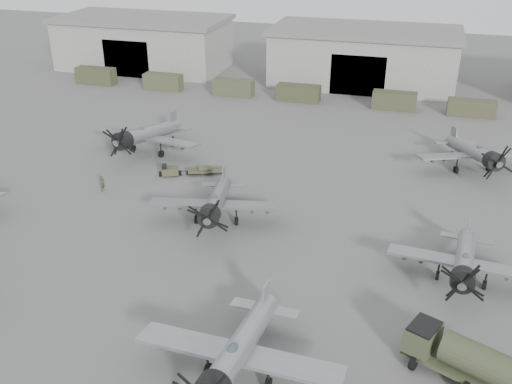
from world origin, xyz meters
The scene contains 17 objects.
ground centered at (0.00, 0.00, 0.00)m, with size 220.00×220.00×0.00m, color #5A5957.
hangar_left centered at (-38.00, 61.96, 4.37)m, with size 29.00×14.80×8.70m.
hangar_center centered at (0.00, 61.96, 4.37)m, with size 29.00×14.80×8.70m.
support_truck_0 centered at (-40.81, 50.00, 1.30)m, with size 6.26×2.20×2.60m, color #40402A.
support_truck_1 centered at (-29.16, 50.00, 1.22)m, with size 5.90×2.20×2.43m, color #45492F.
support_truck_2 centered at (-17.71, 50.00, 1.22)m, with size 6.03×2.20×2.43m, color #434A30.
support_truck_3 centered at (-7.78, 50.00, 1.18)m, with size 6.27×2.20×2.37m, color #3D3E28.
support_truck_4 centered at (5.88, 50.00, 1.22)m, with size 6.03×2.20×2.45m, color #3F422B.
support_truck_5 centered at (16.09, 50.00, 1.08)m, with size 6.25×2.20×2.17m, color #43442C.
aircraft_near_1 centered at (0.60, -5.19, 2.28)m, with size 12.51×11.26×5.01m.
aircraft_mid_1 centered at (-6.97, 12.33, 2.16)m, with size 11.99×10.79×4.76m.
aircraft_mid_2 centered at (13.58, 8.85, 2.02)m, with size 11.16×10.04×4.44m.
aircraft_far_0 centered at (-20.10, 25.32, 2.36)m, with size 13.06×11.75×5.18m.
aircraft_far_1 centered at (15.45, 30.47, 2.20)m, with size 11.90×10.77×4.84m.
fuel_tanker centered at (13.31, -1.04, 1.57)m, with size 7.46×4.98×2.74m.
tug_trailer centered at (-13.84, 21.29, 0.48)m, with size 6.33×3.60×1.28m.
ground_crew centered at (-20.03, 15.49, 0.81)m, with size 0.59×0.39×1.62m, color #363B27.
Camera 1 is at (8.67, -29.02, 25.11)m, focal length 40.00 mm.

